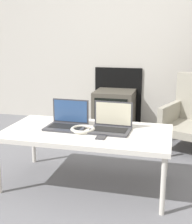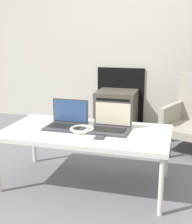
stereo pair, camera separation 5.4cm
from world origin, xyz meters
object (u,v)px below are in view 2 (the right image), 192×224
Objects in this scene: headphones at (82,129)px; phone at (100,137)px; laptop_left at (67,121)px; laptop_right at (110,125)px; tv at (116,109)px.

headphones is 1.59× the size of phone.
laptop_left is at bearing 152.17° from headphones.
laptop_left is at bearing -178.20° from laptop_right.
tv is (-0.28, 1.61, -0.26)m from laptop_right.
headphones is at bearing -26.45° from laptop_left.
laptop_right reaches higher than phone.
laptop_left is 0.39m from phone.
tv is at bearing 92.43° from headphones.
phone is at bearing -82.12° from tv.
tv is at bearing 88.38° from laptop_left.
laptop_left is 1.63× the size of headphones.
headphones is 0.39× the size of tv.
laptop_right is at bearing 21.41° from headphones.
phone is at bearing -28.68° from laptop_left.
phone is (-0.03, -0.19, -0.04)m from laptop_right.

